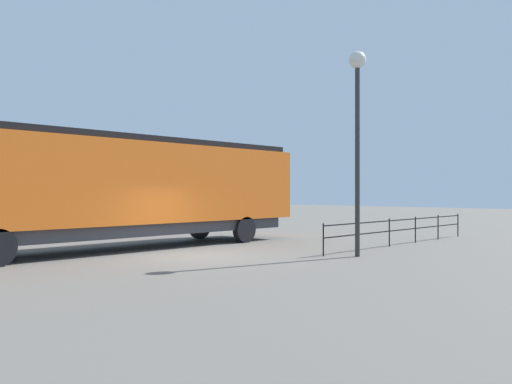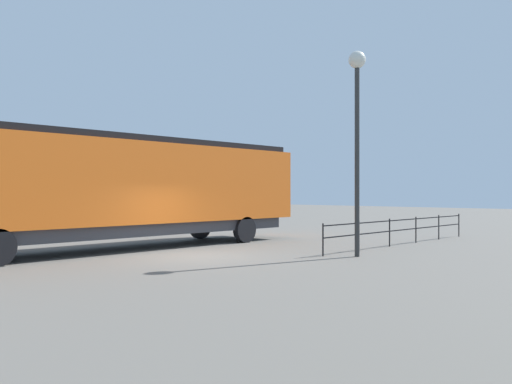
# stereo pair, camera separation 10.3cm
# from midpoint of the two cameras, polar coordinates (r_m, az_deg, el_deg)

# --- Properties ---
(ground_plane) EXTENTS (120.00, 120.00, 0.00)m
(ground_plane) POSITION_cam_midpoint_polar(r_m,az_deg,el_deg) (18.36, -6.45, -6.73)
(ground_plane) COLOR #666059
(locomotive) EXTENTS (3.19, 15.92, 4.21)m
(locomotive) POSITION_cam_midpoint_polar(r_m,az_deg,el_deg) (21.18, -12.74, 0.55)
(locomotive) COLOR orange
(locomotive) RESTS_ON ground_plane
(lamp_post) EXTENTS (0.58, 0.58, 6.84)m
(lamp_post) POSITION_cam_midpoint_polar(r_m,az_deg,el_deg) (18.50, 10.48, 8.87)
(lamp_post) COLOR #2D2D2D
(lamp_post) RESTS_ON ground_plane
(platform_fence) EXTENTS (0.05, 11.05, 1.10)m
(platform_fence) POSITION_cam_midpoint_polar(r_m,az_deg,el_deg) (22.94, 15.09, -3.56)
(platform_fence) COLOR black
(platform_fence) RESTS_ON ground_plane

